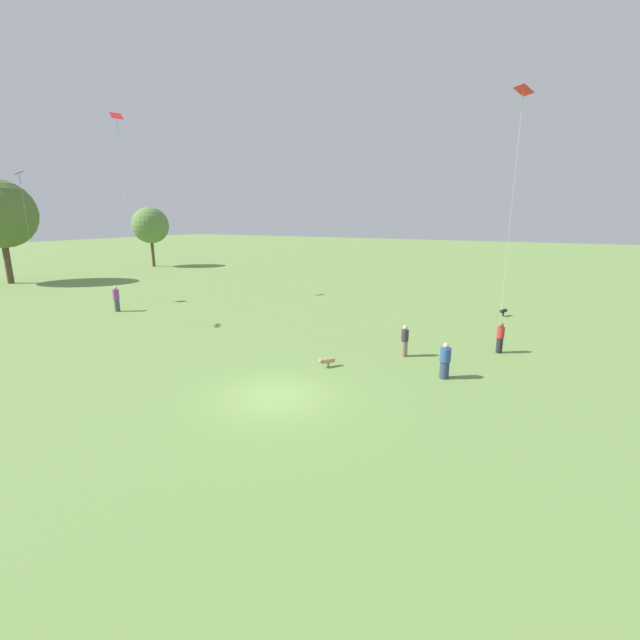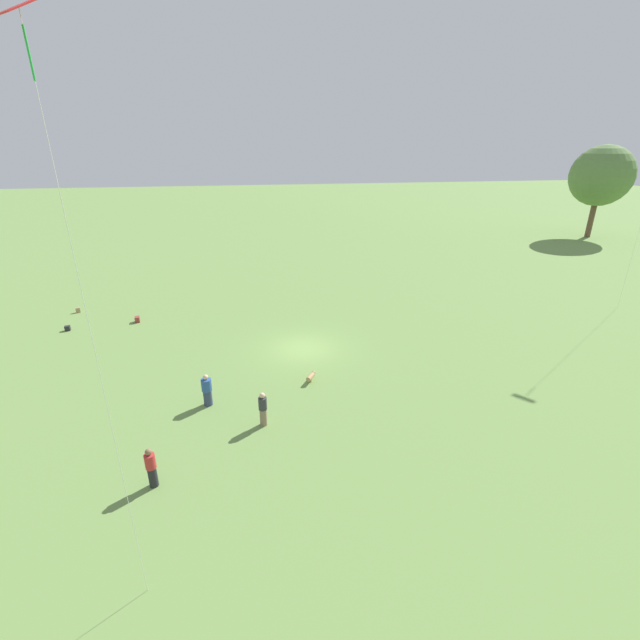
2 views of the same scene
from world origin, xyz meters
name	(u,v)px [view 1 (image 1 of 2)]	position (x,y,z in m)	size (l,w,h in m)	color
ground_plane	(275,396)	(0.00, 0.00, 0.00)	(240.00, 240.00, 0.00)	#6B8E47
tree_3	(150,225)	(29.20, 40.76, 5.71)	(4.95, 4.95, 8.21)	brown
person_0	(445,361)	(5.15, -5.40, 0.78)	(0.55, 0.55, 1.61)	#333D5B
person_1	(405,341)	(7.24, -2.92, 0.81)	(0.50, 0.50, 1.62)	#847056
person_2	(116,299)	(7.24, 19.17, 0.94)	(0.61, 0.61, 1.90)	#4C4C51
person_4	(500,338)	(10.15, -7.08, 0.80)	(0.52, 0.52, 1.61)	#232328
kite_0	(117,126)	(11.61, 22.71, 13.92)	(1.09, 1.00, 14.95)	red
kite_1	(20,182)	(6.07, 27.26, 9.46)	(0.68, 0.73, 10.27)	black
kite_3	(522,105)	(14.27, -6.62, 12.76)	(1.10, 1.10, 13.68)	red
dog_0	(503,311)	(19.27, -6.31, 0.37)	(0.78, 0.47, 0.53)	black
dog_1	(327,361)	(3.94, -0.22, 0.31)	(0.75, 0.59, 0.46)	tan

